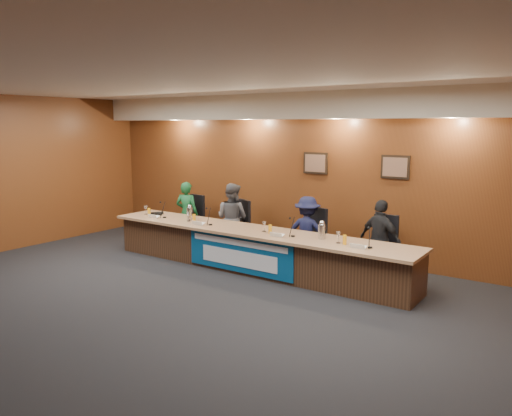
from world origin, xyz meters
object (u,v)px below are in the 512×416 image
(office_chair_a, at_px, (190,223))
(office_chair_d, at_px, (382,251))
(panelist_b, at_px, (232,219))
(office_chair_c, at_px, (310,240))
(dais_body, at_px, (253,251))
(banner, at_px, (239,254))
(speakerphone, at_px, (158,214))
(panelist_c, at_px, (307,232))
(carafe_left, at_px, (190,214))
(office_chair_b, at_px, (235,229))
(panelist_d, at_px, (380,240))
(panelist_a, at_px, (187,214))
(carafe_right, at_px, (322,232))

(office_chair_a, relative_size, office_chair_d, 1.00)
(office_chair_a, bearing_deg, panelist_b, 3.10)
(panelist_b, distance_m, office_chair_c, 1.75)
(dais_body, height_order, office_chair_d, dais_body)
(banner, bearing_deg, speakerphone, 169.28)
(dais_body, bearing_deg, office_chair_a, 159.97)
(panelist_c, xyz_separation_m, carafe_left, (-2.21, -0.73, 0.22))
(office_chair_b, height_order, office_chair_d, same)
(panelist_d, height_order, office_chair_b, panelist_d)
(panelist_a, height_order, panelist_d, panelist_a)
(panelist_c, bearing_deg, carafe_left, 5.63)
(panelist_d, xyz_separation_m, carafe_right, (-0.73, -0.71, 0.18))
(office_chair_b, bearing_deg, banner, -25.71)
(banner, height_order, panelist_b, panelist_b)
(office_chair_a, height_order, carafe_left, carafe_left)
(carafe_right, bearing_deg, panelist_d, 44.56)
(panelist_b, relative_size, carafe_right, 6.02)
(panelist_c, relative_size, speakerphone, 4.10)
(panelist_d, relative_size, office_chair_d, 2.86)
(panelist_b, distance_m, panelist_c, 1.74)
(carafe_left, bearing_deg, office_chair_b, 60.22)
(office_chair_d, bearing_deg, panelist_d, -96.97)
(panelist_a, bearing_deg, panelist_d, 164.77)
(panelist_d, bearing_deg, panelist_c, 16.04)
(panelist_a, bearing_deg, panelist_b, 164.77)
(banner, relative_size, panelist_a, 1.58)
(panelist_b, bearing_deg, office_chair_d, -179.80)
(dais_body, height_order, carafe_right, carafe_right)
(carafe_left, bearing_deg, office_chair_c, 20.63)
(banner, height_order, office_chair_a, banner)
(panelist_a, xyz_separation_m, panelist_d, (4.37, 0.00, -0.01))
(dais_body, distance_m, carafe_left, 1.59)
(office_chair_a, xyz_separation_m, office_chair_c, (2.97, 0.00, 0.00))
(carafe_left, bearing_deg, panelist_b, 56.96)
(banner, distance_m, office_chair_a, 2.59)
(banner, bearing_deg, office_chair_c, 60.41)
(panelist_b, xyz_separation_m, office_chair_c, (1.74, 0.10, -0.24))
(office_chair_d, height_order, carafe_right, carafe_right)
(banner, xyz_separation_m, panelist_b, (-1.03, 1.14, 0.34))
(carafe_right, relative_size, speakerphone, 0.75)
(dais_body, bearing_deg, banner, -90.00)
(office_chair_c, distance_m, speakerphone, 3.27)
(panelist_b, distance_m, carafe_left, 0.89)
(banner, relative_size, office_chair_c, 4.58)
(carafe_right, bearing_deg, office_chair_c, 129.47)
(office_chair_a, bearing_deg, panelist_d, 6.41)
(panelist_c, distance_m, office_chair_a, 2.98)
(panelist_b, bearing_deg, office_chair_b, -91.63)
(panelist_d, height_order, speakerphone, panelist_d)
(dais_body, bearing_deg, office_chair_c, 49.55)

